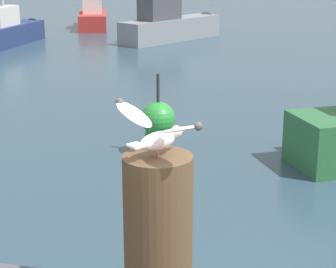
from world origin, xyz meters
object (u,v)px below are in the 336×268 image
object	(u,v)px
mooring_post	(158,237)
seagull	(158,132)
boat_grey	(176,25)
channel_buoy	(158,125)
boat_red	(93,16)
boat_navy	(14,31)

from	to	relation	value
mooring_post	seagull	bearing A→B (deg)	53.20
boat_grey	mooring_post	bearing A→B (deg)	-78.18
seagull	channel_buoy	bearing A→B (deg)	103.80
seagull	channel_buoy	size ratio (longest dim) A/B	0.46
seagull	boat_grey	size ratio (longest dim) A/B	0.12
boat_red	channel_buoy	world-z (taller)	boat_red
mooring_post	channel_buoy	xyz separation A→B (m)	(-1.50, 6.14, -1.17)
boat_navy	seagull	bearing A→B (deg)	-60.79
seagull	boat_grey	bearing A→B (deg)	101.83
boat_red	channel_buoy	size ratio (longest dim) A/B	3.44
seagull	boat_red	world-z (taller)	seagull
boat_grey	boat_navy	bearing A→B (deg)	-155.69
seagull	boat_grey	distance (m)	19.77
mooring_post	boat_grey	bearing A→B (deg)	101.82
seagull	channel_buoy	world-z (taller)	seagull
seagull	boat_navy	bearing A→B (deg)	119.21
boat_navy	boat_grey	world-z (taller)	boat_navy
mooring_post	boat_grey	size ratio (longest dim) A/B	0.19
seagull	mooring_post	bearing A→B (deg)	-126.80
boat_grey	channel_buoy	bearing A→B (deg)	-79.10
boat_red	seagull	bearing A→B (deg)	-69.40
boat_grey	channel_buoy	size ratio (longest dim) A/B	3.81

